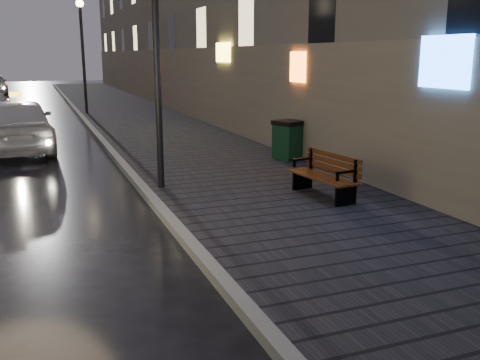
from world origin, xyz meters
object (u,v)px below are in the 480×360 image
object	(u,v)px
trash_bin	(288,139)
taxi_near	(18,125)
lamp_near	(156,26)
lamp_far	(82,42)
bench	(326,175)

from	to	relation	value
trash_bin	taxi_near	distance (m)	8.30
trash_bin	lamp_near	bearing A→B (deg)	-175.14
lamp_near	lamp_far	world-z (taller)	same
lamp_far	taxi_near	bearing A→B (deg)	-107.05
lamp_near	lamp_far	xyz separation A→B (m)	(0.00, 16.00, 0.00)
lamp_far	trash_bin	world-z (taller)	lamp_far
lamp_far	bench	bearing A→B (deg)	-80.83
lamp_near	trash_bin	world-z (taller)	lamp_near
bench	trash_bin	world-z (taller)	trash_bin
trash_bin	taxi_near	world-z (taller)	taxi_near
lamp_near	taxi_near	bearing A→B (deg)	113.80
lamp_far	lamp_near	bearing A→B (deg)	-90.00
lamp_far	taxi_near	size ratio (longest dim) A/B	1.07
lamp_far	bench	size ratio (longest dim) A/B	3.00
taxi_near	lamp_near	bearing A→B (deg)	111.95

